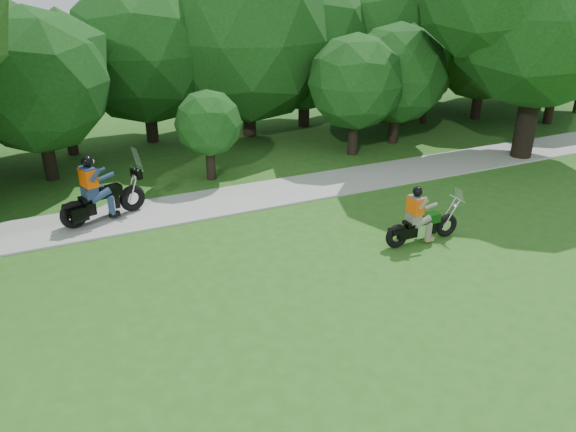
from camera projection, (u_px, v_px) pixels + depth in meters
ground at (412, 330)px, 11.39m from camera, size 100.00×100.00×0.00m
walkway at (263, 195)px, 18.02m from camera, size 60.00×2.20×0.06m
tree_line at (213, 49)px, 22.52m from camera, size 39.79×11.80×7.69m
chopper_motorcycle at (420, 222)px, 14.73m from camera, size 2.26×0.60×1.62m
touring_motorcycle at (97, 197)px, 15.83m from camera, size 2.53×1.34×1.98m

